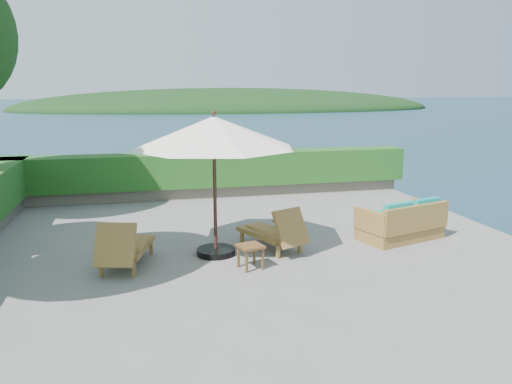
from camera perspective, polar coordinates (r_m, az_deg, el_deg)
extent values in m
plane|color=gray|center=(10.03, -0.63, -7.15)|extent=(12.00, 12.00, 0.00)
cube|color=#4D483D|center=(10.64, -0.61, -15.07)|extent=(12.00, 12.00, 3.00)
ellipsoid|color=black|center=(151.83, -2.92, 9.44)|extent=(126.00, 57.60, 12.60)
cube|color=gray|center=(15.32, -5.18, 0.16)|extent=(12.00, 0.60, 0.36)
cube|color=#154A17|center=(15.20, -5.23, 2.63)|extent=(12.40, 0.90, 1.00)
cylinder|color=black|center=(10.05, -4.61, -6.80)|extent=(0.88, 0.88, 0.12)
cylinder|color=#341C13|center=(9.72, -4.73, 0.56)|extent=(0.08, 0.08, 2.75)
cone|color=white|center=(9.57, -4.84, 6.83)|extent=(3.65, 3.65, 0.60)
sphere|color=#341C13|center=(9.54, -4.88, 9.00)|extent=(0.11, 0.11, 0.10)
cube|color=olive|center=(9.27, -17.29, -8.46)|extent=(0.08, 0.08, 0.27)
cube|color=olive|center=(9.09, -13.77, -8.65)|extent=(0.08, 0.08, 0.27)
cube|color=olive|center=(10.39, -15.05, -6.12)|extent=(0.08, 0.08, 0.27)
cube|color=olive|center=(10.24, -11.89, -6.23)|extent=(0.08, 0.08, 0.27)
cube|color=olive|center=(9.78, -14.33, -6.12)|extent=(1.02, 1.49, 0.09)
cube|color=olive|center=(8.98, -15.81, -5.86)|extent=(0.78, 0.61, 0.73)
cube|color=olive|center=(9.65, -16.76, -5.53)|extent=(0.29, 0.87, 0.05)
cube|color=olive|center=(9.45, -12.66, -5.68)|extent=(0.29, 0.87, 0.05)
cube|color=olive|center=(9.78, 2.54, -6.87)|extent=(0.08, 0.08, 0.26)
cube|color=olive|center=(10.13, 5.04, -6.24)|extent=(0.08, 0.08, 0.26)
cube|color=olive|center=(10.70, -1.61, -5.21)|extent=(0.08, 0.08, 0.26)
cube|color=olive|center=(11.02, 0.81, -4.69)|extent=(0.08, 0.08, 0.26)
cube|color=olive|center=(10.42, 1.28, -4.68)|extent=(1.14, 1.47, 0.09)
cube|color=olive|center=(9.78, 4.04, -4.09)|extent=(0.78, 0.66, 0.71)
cube|color=olive|center=(10.02, 0.45, -4.45)|extent=(0.40, 0.81, 0.05)
cube|color=olive|center=(10.44, 3.46, -3.80)|extent=(0.40, 0.81, 0.05)
cube|color=brown|center=(9.02, -1.08, -8.01)|extent=(0.05, 0.05, 0.40)
cube|color=brown|center=(9.17, 0.78, -7.67)|extent=(0.05, 0.05, 0.40)
cube|color=brown|center=(9.30, -2.02, -7.40)|extent=(0.05, 0.05, 0.40)
cube|color=brown|center=(9.45, -0.21, -7.09)|extent=(0.05, 0.05, 0.40)
cube|color=brown|center=(9.16, -0.64, -6.21)|extent=(0.52, 0.52, 0.05)
cube|color=olive|center=(11.45, 16.12, -4.15)|extent=(2.02, 1.41, 0.41)
cube|color=olive|center=(11.08, 17.80, -2.87)|extent=(1.80, 0.66, 0.56)
cube|color=olive|center=(10.78, 12.95, -3.29)|extent=(0.38, 0.91, 0.46)
cube|color=olive|center=(12.01, 19.12, -2.10)|extent=(0.38, 0.91, 0.46)
cube|color=#138C84|center=(11.12, 14.47, -2.96)|extent=(0.97, 0.93, 0.18)
cube|color=#138C84|center=(11.72, 17.48, -2.38)|extent=(0.97, 0.93, 0.18)
cube|color=#138C84|center=(10.80, 15.93, -2.18)|extent=(0.72, 0.34, 0.37)
cube|color=#138C84|center=(11.42, 18.94, -1.63)|extent=(0.72, 0.34, 0.37)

